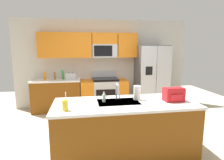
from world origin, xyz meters
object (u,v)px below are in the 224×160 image
at_px(pepper_mill, 55,76).
at_px(backpack, 174,94).
at_px(drink_cup_yellow, 65,105).
at_px(soap_dispenser, 104,98).
at_px(toaster, 71,76).
at_px(range_oven, 104,93).
at_px(paper_towel_roll, 137,93).
at_px(bottle_orange, 45,76).
at_px(refrigerator, 151,77).
at_px(bottle_green, 63,75).
at_px(sink_faucet, 117,90).

distance_m(pepper_mill, backpack, 3.39).
relative_size(pepper_mill, drink_cup_yellow, 0.80).
relative_size(pepper_mill, soap_dispenser, 1.29).
distance_m(toaster, drink_cup_yellow, 2.70).
distance_m(range_oven, drink_cup_yellow, 2.95).
height_order(range_oven, paper_towel_roll, paper_towel_roll).
relative_size(soap_dispenser, paper_towel_roll, 0.71).
distance_m(pepper_mill, bottle_orange, 0.26).
xyz_separation_m(refrigerator, bottle_orange, (-3.08, 0.05, 0.09)).
height_order(range_oven, soap_dispenser, range_oven).
relative_size(refrigerator, bottle_green, 7.06).
bearing_deg(sink_faucet, pepper_mill, 119.87).
height_order(pepper_mill, paper_towel_roll, paper_towel_roll).
distance_m(refrigerator, sink_faucet, 2.69).
relative_size(refrigerator, soap_dispenser, 10.88).
relative_size(bottle_green, drink_cup_yellow, 0.96).
height_order(range_oven, sink_faucet, sink_faucet).
height_order(pepper_mill, sink_faucet, sink_faucet).
distance_m(paper_towel_roll, backpack, 0.60).
distance_m(pepper_mill, drink_cup_yellow, 2.80).
bearing_deg(bottle_green, pepper_mill, -178.41).
distance_m(toaster, sink_faucet, 2.42).
xyz_separation_m(range_oven, toaster, (-0.95, -0.05, 0.55)).
xyz_separation_m(range_oven, soap_dispenser, (-0.30, -2.42, 0.53)).
bearing_deg(backpack, toaster, 125.64).
relative_size(bottle_orange, soap_dispenser, 1.38).
bearing_deg(bottle_orange, sink_faucet, -55.28).
distance_m(range_oven, pepper_mill, 1.50).
relative_size(sink_faucet, backpack, 0.88).
distance_m(toaster, backpack, 3.08).
height_order(toaster, sink_faucet, sink_faucet).
bearing_deg(sink_faucet, refrigerator, 56.21).
bearing_deg(drink_cup_yellow, range_oven, 71.99).
height_order(toaster, backpack, backpack).
bearing_deg(sink_faucet, range_oven, 88.43).
relative_size(bottle_green, sink_faucet, 0.93).
bearing_deg(drink_cup_yellow, pepper_mill, 100.09).
bearing_deg(paper_towel_roll, soap_dispenser, -174.41).
bearing_deg(sink_faucet, bottle_orange, 124.72).
height_order(refrigerator, pepper_mill, refrigerator).
bearing_deg(toaster, bottle_green, 165.98).
bearing_deg(paper_towel_roll, backpack, -18.58).
distance_m(bottle_orange, sink_faucet, 2.78).
bearing_deg(drink_cup_yellow, soap_dispenser, 29.58).
bearing_deg(backpack, bottle_green, 128.27).
bearing_deg(drink_cup_yellow, toaster, 91.09).
height_order(range_oven, toaster, range_oven).
height_order(refrigerator, bottle_green, refrigerator).
height_order(drink_cup_yellow, paper_towel_roll, drink_cup_yellow).
relative_size(drink_cup_yellow, soap_dispenser, 1.61).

